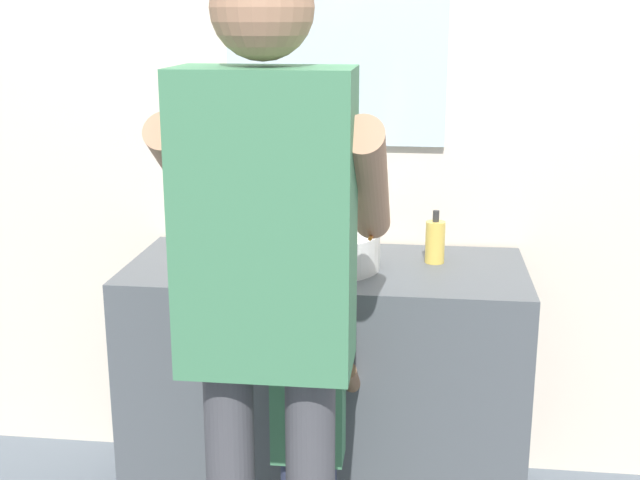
{
  "coord_description": "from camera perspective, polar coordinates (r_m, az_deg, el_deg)",
  "views": [
    {
      "loc": [
        0.28,
        -2.14,
        1.55
      ],
      "look_at": [
        0.0,
        0.15,
        0.93
      ],
      "focal_mm": 47.0,
      "sensor_mm": 36.0,
      "label": 1
    }
  ],
  "objects": [
    {
      "name": "sink_basin",
      "position": [
        2.53,
        0.35,
        -0.63
      ],
      "size": [
        0.33,
        0.33,
        0.11
      ],
      "color": "silver",
      "rests_on": "vanity_cabinet"
    },
    {
      "name": "vanity_cabinet",
      "position": [
        2.71,
        0.39,
        -9.95
      ],
      "size": [
        1.22,
        0.54,
        0.81
      ],
      "primitive_type": "cube",
      "color": "#4C5156",
      "rests_on": "ground"
    },
    {
      "name": "child_toddler",
      "position": [
        2.31,
        -0.77,
        -11.96
      ],
      "size": [
        0.26,
        0.26,
        0.84
      ],
      "color": "#2D334C",
      "rests_on": "ground"
    },
    {
      "name": "back_wall",
      "position": [
        2.78,
        1.19,
        10.99
      ],
      "size": [
        4.4,
        0.1,
        2.7
      ],
      "color": "beige",
      "rests_on": "ground"
    },
    {
      "name": "faucet",
      "position": [
        2.72,
        0.85,
        1.03
      ],
      "size": [
        0.18,
        0.14,
        0.18
      ],
      "color": "#B7BABF",
      "rests_on": "vanity_cabinet"
    },
    {
      "name": "soap_bottle",
      "position": [
        2.6,
        7.84,
        -0.09
      ],
      "size": [
        0.06,
        0.06,
        0.16
      ],
      "color": "gold",
      "rests_on": "vanity_cabinet"
    },
    {
      "name": "adult_parent",
      "position": [
        1.88,
        -3.56,
        -1.8
      ],
      "size": [
        0.52,
        0.55,
        1.67
      ],
      "color": "#47474C",
      "rests_on": "ground"
    },
    {
      "name": "toothbrush_cup",
      "position": [
        2.58,
        -7.15,
        -0.46
      ],
      "size": [
        0.07,
        0.07,
        0.21
      ],
      "color": "#D86666",
      "rests_on": "vanity_cabinet"
    }
  ]
}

